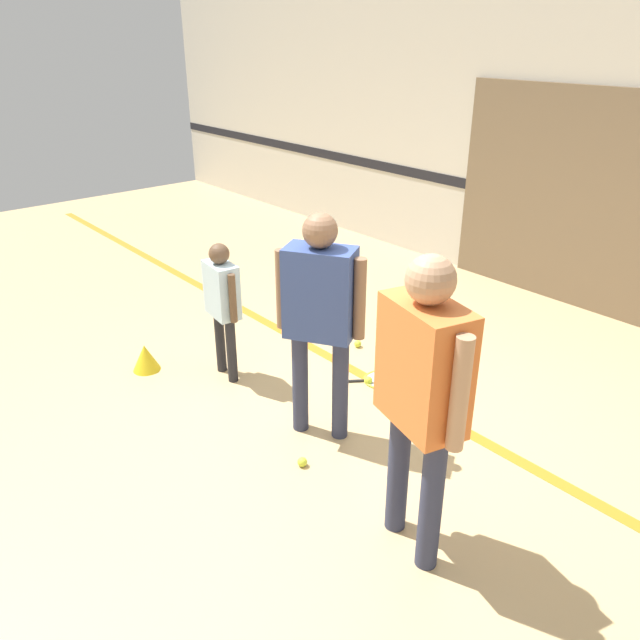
{
  "coord_description": "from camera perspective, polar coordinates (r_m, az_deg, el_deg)",
  "views": [
    {
      "loc": [
        2.8,
        -2.53,
        2.68
      ],
      "look_at": [
        -0.08,
        -0.06,
        0.9
      ],
      "focal_mm": 35.0,
      "sensor_mm": 36.0,
      "label": 1
    }
  ],
  "objects": [
    {
      "name": "wall_panel",
      "position": [
        6.84,
        24.06,
        9.6
      ],
      "size": [
        3.17,
        0.05,
        2.2
      ],
      "color": "#756047",
      "rests_on": "ground_plane"
    },
    {
      "name": "tennis_ball_stray_left",
      "position": [
        5.21,
        4.44,
        -5.51
      ],
      "size": [
        0.07,
        0.07,
        0.07
      ],
      "primitive_type": "sphere",
      "color": "#CCE038",
      "rests_on": "ground_plane"
    },
    {
      "name": "tennis_ball_stray_right",
      "position": [
        5.78,
        3.47,
        -2.18
      ],
      "size": [
        0.07,
        0.07,
        0.07
      ],
      "primitive_type": "sphere",
      "color": "#CCE038",
      "rests_on": "ground_plane"
    },
    {
      "name": "training_cone",
      "position": [
        5.57,
        -15.66,
        -3.32
      ],
      "size": [
        0.24,
        0.24,
        0.24
      ],
      "color": "yellow",
      "rests_on": "ground_plane"
    },
    {
      "name": "person_student_left",
      "position": [
        5.07,
        -8.93,
        2.11
      ],
      "size": [
        0.44,
        0.22,
        1.17
      ],
      "rotation": [
        0.0,
        0.0,
        -0.12
      ],
      "color": "#232328",
      "rests_on": "ground_plane"
    },
    {
      "name": "wall_back",
      "position": [
        6.79,
        25.12,
        13.65
      ],
      "size": [
        16.0,
        0.07,
        3.2
      ],
      "color": "beige",
      "rests_on": "ground_plane"
    },
    {
      "name": "tennis_ball_near_instructor",
      "position": [
        4.31,
        -1.63,
        -12.85
      ],
      "size": [
        0.07,
        0.07,
        0.07
      ],
      "primitive_type": "sphere",
      "color": "#CCE038",
      "rests_on": "ground_plane"
    },
    {
      "name": "person_instructor",
      "position": [
        4.14,
        0.0,
        1.4
      ],
      "size": [
        0.55,
        0.45,
        1.64
      ],
      "rotation": [
        0.0,
        0.0,
        0.54
      ],
      "color": "#2D334C",
      "rests_on": "ground_plane"
    },
    {
      "name": "racket_spare_on_floor",
      "position": [
        5.27,
        5.49,
        -5.46
      ],
      "size": [
        0.43,
        0.5,
        0.03
      ],
      "rotation": [
        0.0,
        0.0,
        4.09
      ],
      "color": "#C6D838",
      "rests_on": "ground_plane"
    },
    {
      "name": "floor_stripe",
      "position": [
        5.07,
        7.58,
        -6.99
      ],
      "size": [
        14.4,
        0.1,
        0.01
      ],
      "color": "orange",
      "rests_on": "ground_plane"
    },
    {
      "name": "tennis_ball_by_spare_racket",
      "position": [
        5.23,
        7.06,
        -5.53
      ],
      "size": [
        0.07,
        0.07,
        0.07
      ],
      "primitive_type": "sphere",
      "color": "#CCE038",
      "rests_on": "ground_plane"
    },
    {
      "name": "ground_plane",
      "position": [
        4.63,
        1.21,
        -10.3
      ],
      "size": [
        16.0,
        16.0,
        0.0
      ],
      "primitive_type": "plane",
      "color": "tan"
    },
    {
      "name": "person_student_right",
      "position": [
        3.18,
        9.36,
        -5.51
      ],
      "size": [
        0.64,
        0.38,
        1.75
      ],
      "rotation": [
        0.0,
        0.0,
        2.88
      ],
      "color": "#2D334C",
      "rests_on": "ground_plane"
    }
  ]
}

